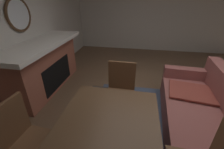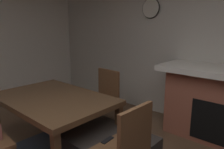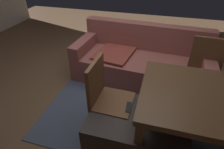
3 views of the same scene
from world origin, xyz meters
name	(u,v)px [view 3 (image 3 of 3)]	position (x,y,z in m)	size (l,w,h in m)	color
floor	(109,92)	(0.00, 0.00, 0.00)	(8.77, 8.77, 0.00)	brown
area_rug	(143,105)	(0.56, -0.16, 0.01)	(2.60, 2.00, 0.01)	#3D475B
couch	(141,61)	(0.39, 0.56, 0.31)	(2.20, 1.06, 0.86)	#8C4C47
ottoman_coffee_table	(137,130)	(0.56, -0.81, 0.22)	(1.03, 0.72, 0.44)	#2D2826
tv_remote	(128,107)	(0.44, -0.73, 0.45)	(0.05, 0.16, 0.02)	black
dining_table	(220,104)	(1.30, -0.67, 0.66)	(1.51, 1.00, 0.74)	#513823
dining_chair_north	(205,69)	(1.31, 0.22, 0.52)	(0.47, 0.47, 0.93)	brown
dining_chair_west	(105,94)	(0.15, -0.67, 0.52)	(0.45, 0.45, 0.93)	brown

